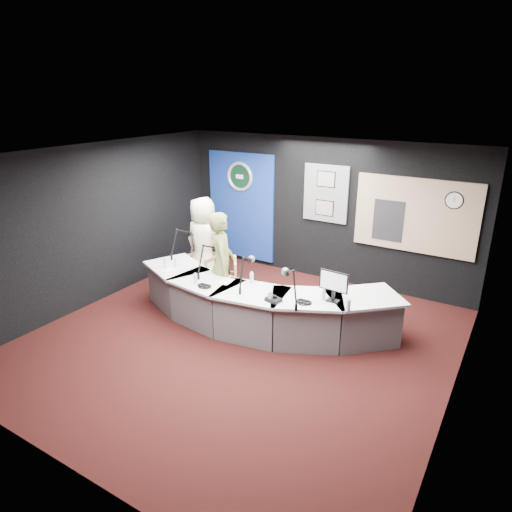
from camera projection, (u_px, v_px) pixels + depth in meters
The scene contains 33 objects.
ground at pixel (240, 341), 7.00m from camera, with size 6.00×6.00×0.00m, color black.
ceiling at pixel (238, 156), 6.04m from camera, with size 6.00×6.00×0.02m, color silver.
wall_back at pixel (323, 211), 8.93m from camera, with size 6.00×0.02×2.80m, color black.
wall_front at pixel (56, 352), 4.12m from camera, with size 6.00×0.02×2.80m, color black.
wall_left at pixel (96, 225), 7.99m from camera, with size 0.02×6.00×2.80m, color black.
wall_right at pixel (465, 303), 5.06m from camera, with size 0.02×6.00×2.80m, color black.
broadcast_desk at pixel (256, 304), 7.34m from camera, with size 4.50×1.90×0.75m, color silver, non-canonical shape.
backdrop_panel at pixel (241, 206), 9.88m from camera, with size 1.60×0.05×2.30m, color navy.
agency_seal at pixel (240, 177), 9.63m from camera, with size 0.63×0.63×0.07m, color silver.
seal_center at pixel (240, 177), 9.63m from camera, with size 0.48×0.48×0.01m, color black.
pinboard at pixel (326, 194), 8.76m from camera, with size 0.90×0.04×1.10m, color slate.
framed_photo_upper at pixel (326, 179), 8.64m from camera, with size 0.34×0.02×0.27m, color #816F5E.
framed_photo_lower at pixel (324, 208), 8.83m from camera, with size 0.34×0.02×0.27m, color #816F5E.
booth_window_frame at pixel (415, 216), 8.00m from camera, with size 2.12×0.06×1.32m, color tan.
booth_glow at pixel (415, 216), 7.99m from camera, with size 2.00×0.02×1.20m, color beige.
equipment_rack at pixel (388, 221), 8.24m from camera, with size 0.55×0.02×0.75m, color black.
wall_clock at pixel (454, 200), 7.56m from camera, with size 0.28×0.28×0.01m, color white.
armchair_left at pixel (204, 260), 8.81m from camera, with size 0.59×0.59×1.06m, color #A4754B, non-canonical shape.
armchair_right at pixel (223, 289), 7.78m from camera, with size 0.49×0.49×0.87m, color #A4754B, non-canonical shape.
draped_jacket at pixel (210, 252), 9.00m from camera, with size 0.50×0.10×0.70m, color slate.
person_man at pixel (204, 243), 8.68m from camera, with size 0.86×0.56×1.76m, color #F9E9C7.
person_woman at pixel (222, 264), 7.62m from camera, with size 0.65×0.43×1.78m, color olive.
computer_monitor at pixel (334, 281), 6.48m from camera, with size 0.44×0.03×0.30m, color black.
desk_phone at pixel (273, 300), 6.58m from camera, with size 0.21×0.17×0.05m, color black.
headphones_near at pixel (304, 302), 6.53m from camera, with size 0.22×0.22×0.04m, color black.
headphones_far at pixel (204, 286), 7.07m from camera, with size 0.21×0.21×0.03m, color black.
paper_stack at pixel (170, 269), 7.77m from camera, with size 0.20×0.29×0.00m, color white.
notepad at pixel (226, 281), 7.28m from camera, with size 0.20×0.28×0.00m, color white.
boom_mic_a at pixel (182, 239), 8.34m from camera, with size 0.16×0.74×0.60m, color black, non-canonical shape.
boom_mic_b at pixel (208, 256), 7.51m from camera, with size 0.17×0.74×0.60m, color black, non-canonical shape.
boom_mic_c at pixel (246, 268), 6.99m from camera, with size 0.29×0.72×0.60m, color black, non-canonical shape.
boom_mic_d at pixel (291, 282), 6.50m from camera, with size 0.54×0.58×0.60m, color black, non-canonical shape.
water_bottles at pixel (245, 283), 6.99m from camera, with size 3.30×0.58×0.18m, color silver, non-canonical shape.
Camera 1 is at (3.40, -5.11, 3.63)m, focal length 32.00 mm.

